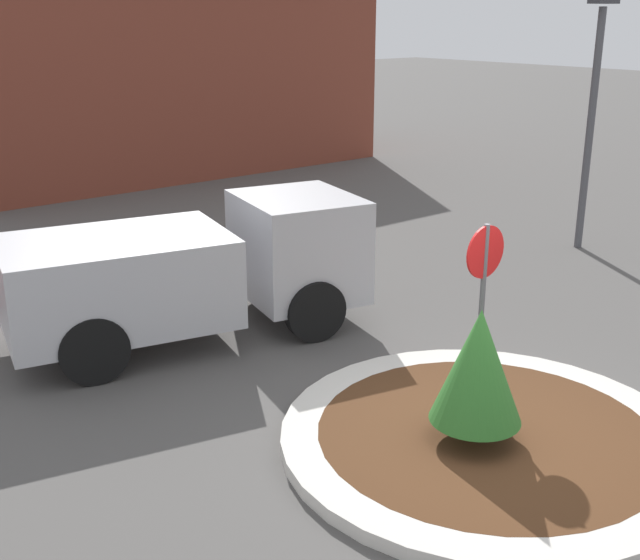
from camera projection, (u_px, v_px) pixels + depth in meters
The scene contains 7 objects.
ground_plane at pixel (486, 445), 9.58m from camera, with size 120.00×120.00×0.00m, color #514F4C.
traffic_island at pixel (486, 438), 9.55m from camera, with size 4.92×4.92×0.17m.
stop_sign at pixel (483, 284), 9.96m from camera, with size 0.67×0.07×2.47m.
island_shrub at pixel (478, 366), 9.06m from camera, with size 1.06×1.06×1.62m.
utility_truck at pixel (192, 269), 12.38m from camera, with size 5.80×3.22×2.10m.
storefront_building at pixel (146, 63), 25.39m from camera, with size 14.22×6.07×6.69m.
light_pole at pixel (593, 101), 16.58m from camera, with size 0.70×0.30×5.26m.
Camera 1 is at (-6.87, -5.31, 4.92)m, focal length 45.00 mm.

